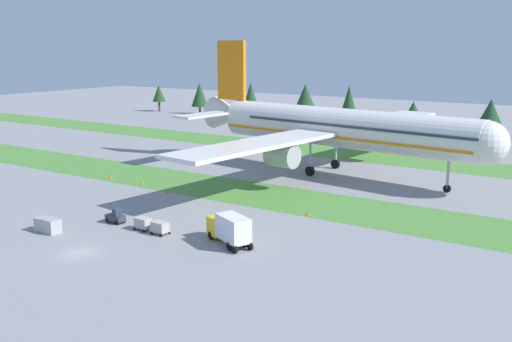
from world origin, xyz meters
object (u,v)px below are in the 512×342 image
object	(u,v)px
catering_truck	(229,228)
taxiway_marker_3	(167,192)
ground_crew_marshaller	(234,243)
taxiway_marker_1	(111,177)
baggage_tug	(116,217)
uld_container_1	(45,224)
uld_container_0	(51,226)
taxiway_marker_2	(143,183)
airliner	(336,127)
cargo_dolly_second	(160,227)
taxiway_marker_0	(308,213)
cargo_dolly_lead	(143,223)

from	to	relation	value
catering_truck	taxiway_marker_3	bearing A→B (deg)	82.50
ground_crew_marshaller	taxiway_marker_1	xyz separation A→B (m)	(-38.85, 17.99, -0.65)
baggage_tug	uld_container_1	distance (m)	8.65
baggage_tug	uld_container_0	bearing A→B (deg)	156.70
ground_crew_marshaller	taxiway_marker_2	distance (m)	35.97
catering_truck	uld_container_1	size ratio (longest dim) A/B	3.64
airliner	cargo_dolly_second	xyz separation A→B (m)	(-2.82, -42.55, -7.49)
uld_container_1	taxiway_marker_0	size ratio (longest dim) A/B	3.38
catering_truck	taxiway_marker_0	bearing A→B (deg)	17.75
baggage_tug	taxiway_marker_2	world-z (taller)	baggage_tug
airliner	taxiway_marker_0	distance (m)	27.92
taxiway_marker_3	taxiway_marker_0	bearing A→B (deg)	3.73
catering_truck	ground_crew_marshaller	xyz separation A→B (m)	(1.82, -1.58, -1.01)
cargo_dolly_second	uld_container_0	size ratio (longest dim) A/B	1.13
cargo_dolly_lead	taxiway_marker_2	size ratio (longest dim) A/B	4.07
ground_crew_marshaller	uld_container_1	bearing A→B (deg)	-43.67
catering_truck	taxiway_marker_1	distance (m)	40.53
uld_container_1	taxiway_marker_2	xyz separation A→B (m)	(-7.42, 24.76, -0.57)
airliner	uld_container_0	size ratio (longest dim) A/B	36.57
cargo_dolly_lead	catering_truck	world-z (taller)	catering_truck
uld_container_1	ground_crew_marshaller	bearing A→B (deg)	16.12
cargo_dolly_second	baggage_tug	bearing A→B (deg)	90.00
baggage_tug	cargo_dolly_lead	distance (m)	5.03
cargo_dolly_lead	taxiway_marker_3	distance (m)	18.38
airliner	uld_container_1	distance (m)	52.33
cargo_dolly_second	cargo_dolly_lead	bearing A→B (deg)	90.00
taxiway_marker_2	uld_container_1	bearing A→B (deg)	-73.32
cargo_dolly_lead	taxiway_marker_1	distance (m)	30.72
taxiway_marker_0	taxiway_marker_3	bearing A→B (deg)	-176.27
catering_truck	taxiway_marker_2	distance (m)	33.64
airliner	baggage_tug	xyz separation A→B (m)	(-10.74, -42.22, -7.59)
ground_crew_marshaller	uld_container_0	world-z (taller)	uld_container_0
taxiway_marker_1	taxiway_marker_3	world-z (taller)	taxiway_marker_1
baggage_tug	taxiway_marker_3	distance (m)	16.03
cargo_dolly_lead	catering_truck	size ratio (longest dim) A/B	0.31
ground_crew_marshaller	taxiway_marker_0	bearing A→B (deg)	-150.23
taxiway_marker_2	uld_container_0	bearing A→B (deg)	-70.47
cargo_dolly_lead	uld_container_0	world-z (taller)	uld_container_0
taxiway_marker_0	taxiway_marker_3	distance (m)	23.98
cargo_dolly_lead	taxiway_marker_3	xyz separation A→B (m)	(-9.90, 15.47, -0.64)
cargo_dolly_lead	taxiway_marker_2	xyz separation A→B (m)	(-17.30, 17.81, -0.64)
cargo_dolly_lead	cargo_dolly_second	distance (m)	2.90
airliner	taxiway_marker_3	size ratio (longest dim) A/B	130.94
baggage_tug	taxiway_marker_3	world-z (taller)	baggage_tug
airliner	catering_truck	xyz separation A→B (m)	(6.36, -40.92, -6.45)
airliner	cargo_dolly_lead	size ratio (longest dim) A/B	32.35
baggage_tug	catering_truck	bearing A→B (deg)	-83.25
catering_truck	taxiway_marker_1	xyz separation A→B (m)	(-37.02, 16.40, -1.66)
taxiway_marker_0	taxiway_marker_1	size ratio (longest dim) A/B	1.01
airliner	baggage_tug	distance (m)	44.22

